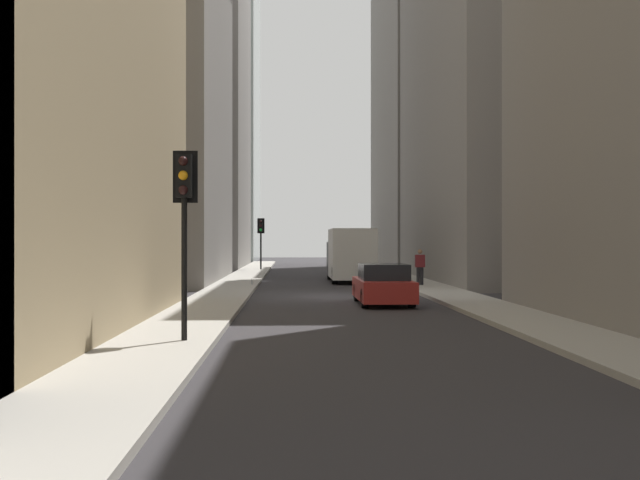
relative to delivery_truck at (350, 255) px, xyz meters
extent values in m
plane|color=#302D30|center=(-10.32, 1.40, -1.46)|extent=(135.00, 135.00, 0.00)
cube|color=#A8A399|center=(-10.32, 5.90, -1.39)|extent=(90.00, 2.20, 0.14)
cube|color=#A8A399|center=(-10.32, -3.10, -1.39)|extent=(90.00, 2.20, 0.14)
cube|color=gray|center=(0.44, -9.20, 12.39)|extent=(18.58, 10.00, 27.70)
cube|color=gray|center=(19.45, -9.20, 10.77)|extent=(16.95, 10.00, 24.46)
cube|color=gray|center=(0.35, 12.00, 8.97)|extent=(15.20, 10.00, 20.87)
cube|color=gray|center=(21.17, 12.00, 13.93)|extent=(16.20, 10.00, 30.79)
cube|color=silver|center=(-0.91, 0.00, 0.08)|extent=(4.60, 2.25, 2.60)
cube|color=#38383D|center=(2.29, 0.00, -0.27)|extent=(1.90, 2.25, 1.90)
cube|color=black|center=(2.29, 0.00, 0.33)|extent=(1.92, 2.09, 0.64)
cylinder|color=black|center=(2.29, -0.98, -1.02)|extent=(0.88, 0.28, 0.88)
cylinder|color=black|center=(2.29, 0.99, -1.02)|extent=(0.88, 0.28, 0.88)
cylinder|color=black|center=(-2.31, -0.98, -1.02)|extent=(0.88, 0.28, 0.88)
cylinder|color=black|center=(-2.31, 0.99, -1.02)|extent=(0.88, 0.28, 0.88)
cube|color=maroon|center=(-13.91, 0.00, -0.93)|extent=(4.30, 1.78, 0.70)
cube|color=black|center=(-14.11, 0.00, -0.31)|extent=(2.10, 1.58, 0.54)
cylinder|color=black|center=(-12.56, -0.78, -1.14)|extent=(0.64, 0.22, 0.64)
cylinder|color=black|center=(-12.56, 0.78, -1.14)|extent=(0.64, 0.22, 0.64)
cylinder|color=black|center=(-15.26, -0.78, -1.14)|extent=(0.64, 0.22, 0.64)
cylinder|color=black|center=(-15.26, 0.78, -1.14)|extent=(0.64, 0.22, 0.64)
cylinder|color=black|center=(-23.82, 5.43, 0.17)|extent=(0.12, 0.12, 2.98)
cube|color=black|center=(-23.82, 5.43, 2.11)|extent=(0.28, 0.32, 0.90)
cube|color=black|center=(-23.66, 5.43, 2.11)|extent=(0.03, 0.52, 1.10)
sphere|color=black|center=(-23.98, 5.43, 2.41)|extent=(0.20, 0.20, 0.20)
sphere|color=orange|center=(-23.98, 5.43, 2.11)|extent=(0.20, 0.20, 0.20)
sphere|color=black|center=(-23.98, 5.43, 1.81)|extent=(0.20, 0.20, 0.20)
cylinder|color=black|center=(13.75, 5.40, 0.04)|extent=(0.12, 0.12, 2.72)
cube|color=black|center=(13.75, 5.40, 1.85)|extent=(0.28, 0.32, 0.90)
cube|color=black|center=(13.91, 5.40, 1.85)|extent=(0.03, 0.52, 1.10)
sphere|color=black|center=(13.59, 5.40, 2.15)|extent=(0.20, 0.20, 0.20)
sphere|color=black|center=(13.59, 5.40, 1.85)|extent=(0.20, 0.20, 0.20)
sphere|color=green|center=(13.59, 5.40, 1.55)|extent=(0.20, 0.20, 0.20)
cylinder|color=black|center=(-5.20, -2.95, -0.90)|extent=(0.16, 0.16, 0.83)
cylinder|color=black|center=(-5.20, -2.78, -0.90)|extent=(0.16, 0.16, 0.83)
cube|color=maroon|center=(-5.20, -2.86, -0.19)|extent=(0.26, 0.44, 0.58)
sphere|color=#936B4C|center=(-5.20, -2.86, 0.25)|extent=(0.22, 0.22, 0.22)
cylinder|color=#999EA3|center=(-4.44, 5.07, -1.22)|extent=(0.07, 0.07, 0.20)
cylinder|color=#999EA3|center=(-4.44, 5.07, -1.08)|extent=(0.03, 0.03, 0.07)
camera|label=1|loc=(-39.02, 3.20, 0.76)|focal=40.66mm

